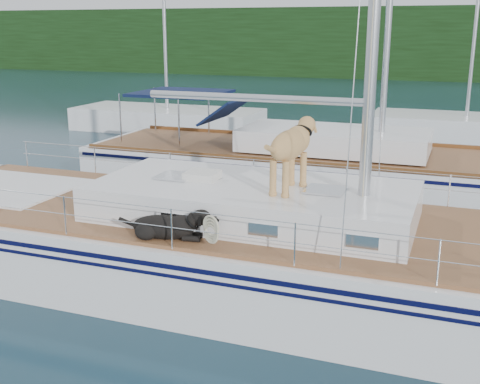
% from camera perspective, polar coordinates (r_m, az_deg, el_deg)
% --- Properties ---
extents(ground, '(120.00, 120.00, 0.00)m').
position_cam_1_polar(ground, '(10.66, -2.93, -8.34)').
color(ground, black).
rests_on(ground, ground).
extents(tree_line, '(90.00, 3.00, 6.00)m').
position_cam_1_polar(tree_line, '(54.10, 16.86, 13.34)').
color(tree_line, black).
rests_on(tree_line, ground).
extents(shore_bank, '(92.00, 1.00, 1.20)m').
position_cam_1_polar(shore_bank, '(55.40, 16.76, 10.89)').
color(shore_bank, '#595147').
rests_on(shore_bank, ground).
extents(main_sailboat, '(12.00, 3.80, 14.01)m').
position_cam_1_polar(main_sailboat, '(10.36, -2.45, -4.97)').
color(main_sailboat, white).
rests_on(main_sailboat, ground).
extents(neighbor_sailboat, '(11.00, 3.50, 13.30)m').
position_cam_1_polar(neighbor_sailboat, '(16.35, 5.07, 2.36)').
color(neighbor_sailboat, white).
rests_on(neighbor_sailboat, ground).
extents(bg_boat_west, '(8.00, 3.00, 11.65)m').
position_cam_1_polar(bg_boat_west, '(26.14, -6.88, 6.79)').
color(bg_boat_west, white).
rests_on(bg_boat_west, ground).
extents(bg_boat_center, '(7.20, 3.00, 11.65)m').
position_cam_1_polar(bg_boat_center, '(25.23, 20.58, 5.63)').
color(bg_boat_center, white).
rests_on(bg_boat_center, ground).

